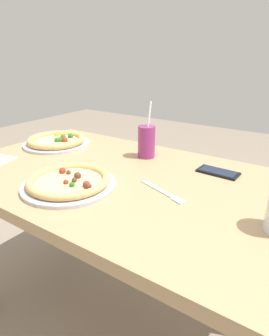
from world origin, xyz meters
The scene contains 7 objects.
ground_plane centered at (0.00, 0.00, 0.00)m, with size 8.00×8.00×0.00m, color gray.
dining_table centered at (0.00, 0.00, 0.64)m, with size 1.35×0.78×0.75m.
pizza_near centered at (-0.09, -0.18, 0.77)m, with size 0.31×0.31×0.04m.
pizza_far centered at (-0.50, 0.13, 0.77)m, with size 0.32×0.32×0.04m.
drink_cup_colored centered at (-0.04, 0.22, 0.82)m, with size 0.07×0.07×0.24m.
fork centered at (0.19, -0.04, 0.75)m, with size 0.20×0.09×0.00m.
cell_phone centered at (0.28, 0.22, 0.75)m, with size 0.15×0.08×0.01m.
Camera 1 is at (0.58, -0.77, 1.17)m, focal length 30.61 mm.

